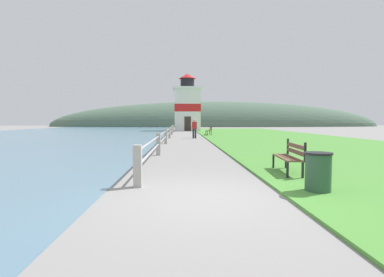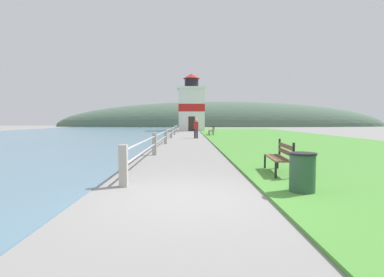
{
  "view_description": "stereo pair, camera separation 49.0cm",
  "coord_description": "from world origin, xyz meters",
  "views": [
    {
      "loc": [
        -0.47,
        -5.62,
        1.48
      ],
      "look_at": [
        0.25,
        13.79,
        0.3
      ],
      "focal_mm": 28.0,
      "sensor_mm": 36.0,
      "label": 1
    },
    {
      "loc": [
        0.03,
        -5.63,
        1.48
      ],
      "look_at": [
        0.25,
        13.79,
        0.3
      ],
      "focal_mm": 28.0,
      "sensor_mm": 36.0,
      "label": 2
    }
  ],
  "objects": [
    {
      "name": "seawall_railing",
      "position": [
        -1.43,
        16.24,
        0.56
      ],
      "size": [
        0.18,
        30.67,
        0.94
      ],
      "color": "#A8A399",
      "rests_on": "ground_plane"
    },
    {
      "name": "trash_bin",
      "position": [
        2.29,
        0.24,
        0.42
      ],
      "size": [
        0.54,
        0.54,
        0.84
      ],
      "color": "#2D5138",
      "rests_on": "ground_plane"
    },
    {
      "name": "park_bench_midway",
      "position": [
        2.32,
        23.63,
        0.54
      ],
      "size": [
        0.5,
        1.92,
        0.94
      ],
      "rotation": [
        0.0,
        0.0,
        3.13
      ],
      "color": "brown",
      "rests_on": "ground_plane"
    },
    {
      "name": "lighthouse",
      "position": [
        0.45,
        37.3,
        3.48
      ],
      "size": [
        4.12,
        4.12,
        8.1
      ],
      "color": "white",
      "rests_on": "ground_plane"
    },
    {
      "name": "person_strolling",
      "position": [
        0.63,
        18.9,
        0.87
      ],
      "size": [
        0.39,
        0.22,
        1.6
      ],
      "rotation": [
        0.0,
        0.0,
        1.56
      ],
      "color": "#28282D",
      "rests_on": "ground_plane"
    },
    {
      "name": "distant_hillside",
      "position": [
        8.0,
        67.04,
        0.0
      ],
      "size": [
        80.0,
        16.0,
        12.0
      ],
      "color": "#4C6651",
      "rests_on": "ground_plane"
    },
    {
      "name": "park_bench_near",
      "position": [
        2.5,
        2.37,
        0.54
      ],
      "size": [
        0.61,
        1.65,
        0.94
      ],
      "rotation": [
        0.0,
        0.0,
        3.06
      ],
      "color": "brown",
      "rests_on": "ground_plane"
    },
    {
      "name": "grass_verge",
      "position": [
        7.53,
        18.52,
        0.03
      ],
      "size": [
        12.0,
        55.56,
        0.06
      ],
      "color": "#4C8E38",
      "rests_on": "ground_plane"
    },
    {
      "name": "water_strip",
      "position": [
        -14.03,
        18.52,
        0.01
      ],
      "size": [
        24.0,
        88.9,
        0.01
      ],
      "color": "slate",
      "rests_on": "ground_plane"
    },
    {
      "name": "ground_plane",
      "position": [
        0.0,
        0.0,
        0.0
      ],
      "size": [
        160.0,
        160.0,
        0.0
      ],
      "primitive_type": "plane",
      "color": "gray"
    }
  ]
}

